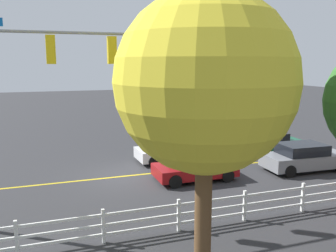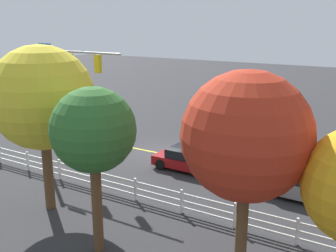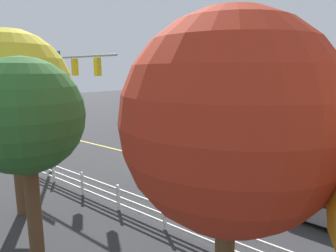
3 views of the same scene
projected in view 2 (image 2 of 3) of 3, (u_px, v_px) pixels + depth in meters
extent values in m
plane|color=#2D2D30|center=(158.00, 153.00, 26.83)|extent=(120.00, 120.00, 0.00)
cube|color=gold|center=(212.00, 164.00, 24.81)|extent=(28.00, 0.16, 0.01)
cylinder|color=gray|center=(39.00, 101.00, 25.71)|extent=(0.20, 0.20, 7.12)
cylinder|color=gray|center=(75.00, 52.00, 23.19)|extent=(6.71, 0.12, 0.12)
cube|color=#0C59B2|center=(44.00, 46.00, 24.34)|extent=(1.10, 0.03, 0.28)
cube|color=gold|center=(70.00, 62.00, 23.56)|extent=(0.32, 0.28, 1.00)
sphere|color=red|center=(71.00, 56.00, 23.60)|extent=(0.17, 0.17, 0.17)
sphere|color=orange|center=(72.00, 62.00, 23.68)|extent=(0.17, 0.17, 0.17)
sphere|color=#148C19|center=(72.00, 67.00, 23.76)|extent=(0.17, 0.17, 0.17)
cube|color=gold|center=(98.00, 64.00, 22.47)|extent=(0.32, 0.28, 1.00)
sphere|color=red|center=(99.00, 58.00, 22.51)|extent=(0.17, 0.17, 0.17)
sphere|color=orange|center=(100.00, 64.00, 22.59)|extent=(0.17, 0.17, 0.17)
sphere|color=#148C19|center=(100.00, 69.00, 22.67)|extent=(0.17, 0.17, 0.17)
cube|color=maroon|center=(188.00, 161.00, 23.73)|extent=(4.03, 1.96, 0.56)
cube|color=black|center=(185.00, 152.00, 23.70)|extent=(1.85, 1.74, 0.52)
cylinder|color=black|center=(216.00, 164.00, 23.81)|extent=(0.64, 0.23, 0.64)
cylinder|color=black|center=(202.00, 174.00, 22.34)|extent=(0.64, 0.23, 0.64)
cylinder|color=black|center=(176.00, 156.00, 25.21)|extent=(0.64, 0.23, 0.64)
cylinder|color=black|center=(161.00, 165.00, 23.74)|extent=(0.64, 0.23, 0.64)
cube|color=#0C4C2D|center=(318.00, 163.00, 23.38)|extent=(4.35, 2.02, 0.63)
cube|color=black|center=(322.00, 155.00, 23.13)|extent=(1.94, 1.78, 0.47)
cylinder|color=black|center=(288.00, 166.00, 23.46)|extent=(0.64, 0.23, 0.64)
cylinder|color=black|center=(296.00, 158.00, 24.94)|extent=(0.64, 0.23, 0.64)
cube|color=silver|center=(215.00, 145.00, 26.73)|extent=(4.08, 2.02, 0.61)
cube|color=black|center=(218.00, 138.00, 26.49)|extent=(1.73, 1.77, 0.48)
cylinder|color=black|center=(191.00, 149.00, 26.69)|extent=(0.65, 0.24, 0.64)
cylinder|color=black|center=(202.00, 142.00, 28.20)|extent=(0.65, 0.24, 0.64)
cylinder|color=black|center=(229.00, 155.00, 25.36)|extent=(0.65, 0.24, 0.64)
cylinder|color=black|center=(239.00, 148.00, 26.87)|extent=(0.65, 0.24, 0.64)
cube|color=slate|center=(294.00, 185.00, 20.15)|extent=(4.65, 2.15, 0.69)
cube|color=black|center=(290.00, 173.00, 20.12)|extent=(2.45, 1.85, 0.56)
cylinder|color=black|center=(330.00, 191.00, 20.10)|extent=(0.65, 0.25, 0.64)
cylinder|color=black|center=(320.00, 204.00, 18.64)|extent=(0.65, 0.25, 0.64)
cylinder|color=black|center=(270.00, 177.00, 21.78)|extent=(0.65, 0.25, 0.64)
cylinder|color=black|center=(257.00, 189.00, 20.33)|extent=(0.65, 0.25, 0.64)
cube|color=white|center=(297.00, 231.00, 15.70)|extent=(0.10, 0.10, 1.15)
cube|color=white|center=(235.00, 215.00, 17.01)|extent=(0.10, 0.10, 1.15)
cube|color=white|center=(181.00, 201.00, 18.32)|extent=(0.10, 0.10, 1.15)
cube|color=white|center=(135.00, 189.00, 19.63)|extent=(0.10, 0.10, 1.15)
cube|color=white|center=(95.00, 179.00, 20.94)|extent=(0.10, 0.10, 1.15)
cube|color=white|center=(59.00, 169.00, 22.25)|extent=(0.10, 0.10, 1.15)
cube|color=white|center=(28.00, 161.00, 23.56)|extent=(0.10, 0.10, 1.15)
cube|color=white|center=(135.00, 182.00, 19.54)|extent=(26.00, 0.06, 0.09)
cube|color=white|center=(135.00, 189.00, 19.63)|extent=(26.00, 0.06, 0.09)
cube|color=white|center=(135.00, 195.00, 19.71)|extent=(26.00, 0.06, 0.09)
cylinder|color=brown|center=(97.00, 206.00, 15.06)|extent=(0.40, 0.40, 3.63)
sphere|color=#2D6628|center=(93.00, 130.00, 14.30)|extent=(3.11, 3.11, 3.11)
cylinder|color=brown|center=(242.00, 228.00, 13.72)|extent=(0.41, 0.41, 3.38)
sphere|color=#B22D19|center=(246.00, 136.00, 12.88)|extent=(4.30, 4.30, 4.30)
cylinder|color=brown|center=(48.00, 172.00, 18.56)|extent=(0.46, 0.46, 3.55)
sphere|color=yellow|center=(42.00, 98.00, 17.66)|extent=(4.65, 4.65, 4.65)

